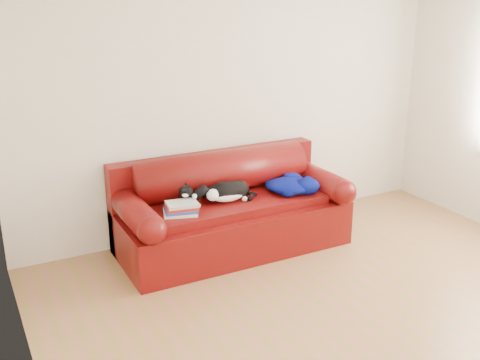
% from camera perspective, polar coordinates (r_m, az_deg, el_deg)
% --- Properties ---
extents(ground, '(4.50, 4.50, 0.00)m').
position_cam_1_polar(ground, '(4.40, 12.15, -13.36)').
color(ground, olive).
rests_on(ground, ground).
extents(room_shell, '(4.52, 4.02, 2.61)m').
position_cam_1_polar(room_shell, '(3.90, 15.09, 8.63)').
color(room_shell, beige).
rests_on(room_shell, ground).
extents(sofa_base, '(2.10, 0.90, 0.50)m').
position_cam_1_polar(sofa_base, '(5.24, -0.74, -4.54)').
color(sofa_base, '#400B02').
rests_on(sofa_base, ground).
extents(sofa_back, '(2.10, 1.01, 0.88)m').
position_cam_1_polar(sofa_back, '(5.34, -1.94, -0.62)').
color(sofa_back, '#400B02').
rests_on(sofa_back, ground).
extents(book_stack, '(0.34, 0.29, 0.10)m').
position_cam_1_polar(book_stack, '(4.80, -6.00, -2.88)').
color(book_stack, silver).
rests_on(book_stack, sofa_base).
extents(cat, '(0.62, 0.27, 0.22)m').
position_cam_1_polar(cat, '(5.06, -1.32, -1.22)').
color(cat, black).
rests_on(cat, sofa_base).
extents(blanket, '(0.53, 0.53, 0.16)m').
position_cam_1_polar(blanket, '(5.31, 5.25, -0.49)').
color(blanket, '#020C3E').
rests_on(blanket, sofa_base).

